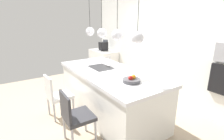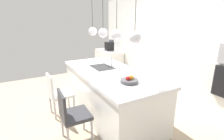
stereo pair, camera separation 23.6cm
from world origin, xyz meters
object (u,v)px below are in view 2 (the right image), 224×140
Objects in this scene: coffee_machine at (109,46)px; chair_middle at (71,113)px; chair_near at (58,93)px; fruit_bowl at (129,80)px.

chair_middle is at bearing -38.26° from coffee_machine.
coffee_machine is 2.96m from chair_near.
coffee_machine is 0.42× the size of chair_middle.
coffee_machine reaches higher than chair_near.
fruit_bowl is 1.61m from chair_near.
coffee_machine is 0.42× the size of chair_near.
chair_middle is at bearing 0.28° from chair_near.
coffee_machine reaches higher than chair_middle.
coffee_machine is at bearing 129.82° from chair_near.
fruit_bowl reaches higher than chair_near.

